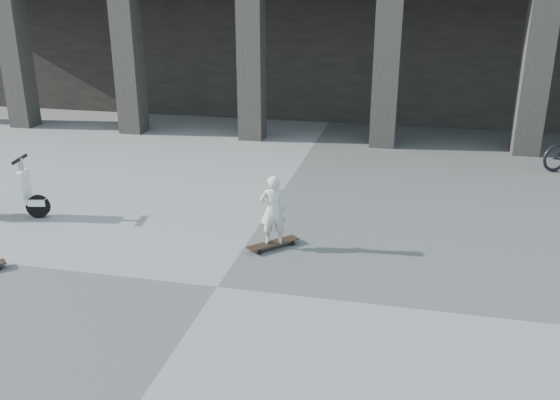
# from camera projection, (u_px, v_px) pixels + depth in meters

# --- Properties ---
(ground) EXTENTS (90.00, 90.00, 0.00)m
(ground) POSITION_uv_depth(u_px,v_px,m) (217.00, 287.00, 8.37)
(ground) COLOR #4F4F4D
(ground) RESTS_ON ground
(colonnade) EXTENTS (28.00, 8.82, 6.00)m
(colonnade) POSITION_uv_depth(u_px,v_px,m) (343.00, 17.00, 19.97)
(colonnade) COLOR black
(colonnade) RESTS_ON ground
(longboard) EXTENTS (0.78, 0.79, 0.09)m
(longboard) POSITION_uv_depth(u_px,v_px,m) (273.00, 244.00, 9.60)
(longboard) COLOR black
(longboard) RESTS_ON ground
(child) EXTENTS (0.48, 0.38, 1.14)m
(child) POSITION_uv_depth(u_px,v_px,m) (273.00, 210.00, 9.40)
(child) COLOR beige
(child) RESTS_ON longboard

